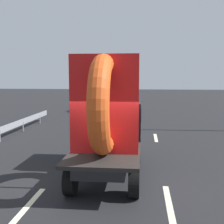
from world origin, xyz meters
TOP-DOWN VIEW (x-y plane):
  - ground_plane at (0.00, 0.00)m, footprint 120.00×120.00m
  - flatbed_truck at (0.06, 0.87)m, footprint 2.02×5.03m
  - distant_sedan at (-3.41, 18.21)m, footprint 1.80×4.21m
  - guardrail at (-5.74, 6.36)m, footprint 0.10×11.42m
  - lane_dash_left_near at (-1.67, -1.87)m, footprint 0.16×2.28m
  - lane_dash_left_far at (-1.67, 6.88)m, footprint 0.16×2.93m
  - lane_dash_right_near at (1.80, -1.51)m, footprint 0.16×2.68m
  - lane_dash_right_far at (1.80, 6.70)m, footprint 0.16×2.02m

SIDE VIEW (x-z plane):
  - ground_plane at x=0.00m, z-range 0.00..0.00m
  - lane_dash_left_near at x=-1.67m, z-range 0.00..0.01m
  - lane_dash_left_far at x=-1.67m, z-range 0.00..0.01m
  - lane_dash_right_near at x=1.80m, z-range 0.00..0.01m
  - lane_dash_right_far at x=1.80m, z-range 0.00..0.01m
  - guardrail at x=-5.74m, z-range 0.17..0.88m
  - distant_sedan at x=-3.41m, z-range 0.05..1.42m
  - flatbed_truck at x=0.06m, z-range -0.18..3.60m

